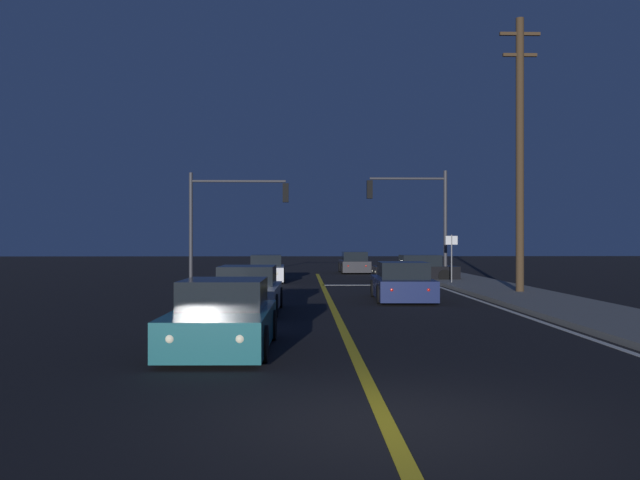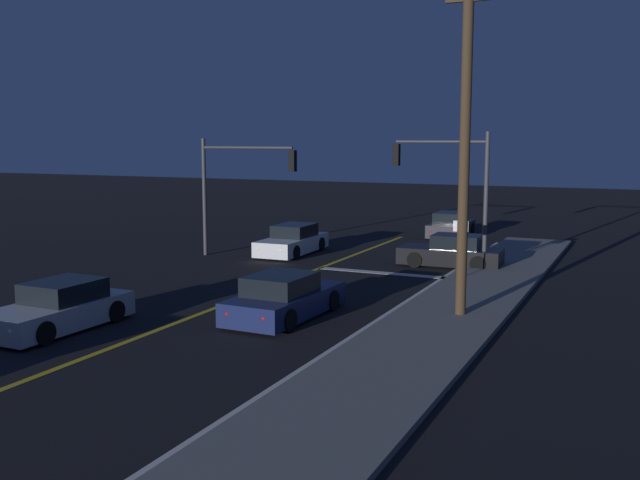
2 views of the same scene
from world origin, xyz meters
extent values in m
cube|color=slate|center=(7.01, 12.76, 0.07)|extent=(3.20, 45.94, 0.15)
cube|color=gold|center=(0.00, 12.76, 0.01)|extent=(0.20, 43.38, 0.01)
cube|color=silver|center=(5.16, 12.76, 0.01)|extent=(0.16, 43.38, 0.01)
cube|color=silver|center=(2.71, 24.02, 0.01)|extent=(5.41, 0.50, 0.01)
cube|color=black|center=(4.75, 26.62, 0.44)|extent=(4.25, 1.86, 0.68)
cube|color=black|center=(5.00, 26.63, 1.04)|extent=(1.98, 1.54, 0.60)
cylinder|color=black|center=(3.48, 25.78, 0.32)|extent=(0.65, 0.24, 0.64)
cylinder|color=black|center=(3.42, 27.37, 0.32)|extent=(0.65, 0.24, 0.64)
cylinder|color=black|center=(6.07, 25.87, 0.32)|extent=(0.65, 0.24, 0.64)
cylinder|color=black|center=(6.02, 27.46, 0.32)|extent=(0.65, 0.24, 0.64)
sphere|color=#FFF4CC|center=(2.73, 26.02, 0.52)|extent=(0.18, 0.18, 0.18)
sphere|color=#FFF4CC|center=(2.69, 27.08, 0.52)|extent=(0.18, 0.18, 0.18)
sphere|color=red|center=(6.81, 26.16, 0.52)|extent=(0.14, 0.14, 0.14)
sphere|color=red|center=(6.77, 27.22, 0.52)|extent=(0.14, 0.14, 0.14)
cube|color=silver|center=(-2.74, 26.83, 0.44)|extent=(1.88, 4.62, 0.68)
cube|color=black|center=(-2.75, 27.11, 1.04)|extent=(1.56, 2.14, 0.60)
cylinder|color=black|center=(-1.89, 25.44, 0.32)|extent=(0.24, 0.65, 0.64)
cylinder|color=black|center=(-3.52, 25.39, 0.32)|extent=(0.24, 0.65, 0.64)
cylinder|color=black|center=(-1.97, 28.27, 0.32)|extent=(0.24, 0.65, 0.64)
cylinder|color=black|center=(-3.60, 28.23, 0.32)|extent=(0.24, 0.65, 0.64)
sphere|color=#FFF4CC|center=(-2.14, 24.62, 0.52)|extent=(0.18, 0.18, 0.18)
sphere|color=#FFF4CC|center=(-3.23, 24.59, 0.52)|extent=(0.18, 0.18, 0.18)
sphere|color=red|center=(-2.26, 29.08, 0.52)|extent=(0.14, 0.14, 0.14)
sphere|color=red|center=(-3.35, 29.05, 0.52)|extent=(0.14, 0.14, 0.14)
cube|color=#2D2D33|center=(2.38, 35.83, 0.44)|extent=(1.77, 4.15, 0.68)
cube|color=black|center=(2.39, 35.59, 1.04)|extent=(1.51, 1.91, 0.60)
cylinder|color=black|center=(1.56, 37.11, 0.32)|extent=(0.22, 0.64, 0.64)
cylinder|color=black|center=(3.19, 37.12, 0.32)|extent=(0.22, 0.64, 0.64)
cylinder|color=black|center=(1.58, 34.55, 0.32)|extent=(0.22, 0.64, 0.64)
cylinder|color=black|center=(3.20, 34.56, 0.32)|extent=(0.22, 0.64, 0.64)
sphere|color=#FFF4CC|center=(1.83, 37.84, 0.52)|extent=(0.18, 0.18, 0.18)
sphere|color=#FFF4CC|center=(2.91, 37.85, 0.52)|extent=(0.18, 0.18, 0.18)
sphere|color=red|center=(1.86, 33.81, 0.52)|extent=(0.14, 0.14, 0.14)
sphere|color=red|center=(2.94, 33.82, 0.52)|extent=(0.14, 0.14, 0.14)
cube|color=#B2B5BA|center=(-2.56, 12.11, 0.44)|extent=(1.92, 4.32, 0.68)
cube|color=black|center=(-2.56, 12.37, 1.04)|extent=(1.62, 2.00, 0.60)
cylinder|color=black|center=(-1.72, 10.77, 0.32)|extent=(0.23, 0.64, 0.64)
cylinder|color=black|center=(-1.67, 13.43, 0.32)|extent=(0.23, 0.64, 0.64)
cylinder|color=black|center=(-3.40, 13.46, 0.32)|extent=(0.23, 0.64, 0.64)
sphere|color=#FFF4CC|center=(-2.03, 10.02, 0.52)|extent=(0.18, 0.18, 0.18)
sphere|color=red|center=(-1.95, 14.20, 0.52)|extent=(0.14, 0.14, 0.14)
sphere|color=red|center=(-3.09, 14.22, 0.52)|extent=(0.14, 0.14, 0.14)
cube|color=navy|center=(2.53, 16.01, 0.44)|extent=(2.02, 4.52, 0.68)
cube|color=black|center=(2.52, 15.74, 1.04)|extent=(1.68, 2.10, 0.60)
cylinder|color=black|center=(1.70, 17.42, 0.32)|extent=(0.24, 0.65, 0.64)
cylinder|color=black|center=(3.45, 17.37, 0.32)|extent=(0.24, 0.65, 0.64)
cylinder|color=black|center=(1.61, 14.65, 0.32)|extent=(0.24, 0.65, 0.64)
cylinder|color=black|center=(3.37, 14.60, 0.32)|extent=(0.24, 0.65, 0.64)
sphere|color=#FFF4CC|center=(2.02, 18.20, 0.52)|extent=(0.18, 0.18, 0.18)
sphere|color=#FFF4CC|center=(3.18, 18.16, 0.52)|extent=(0.18, 0.18, 0.18)
sphere|color=red|center=(1.88, 13.85, 0.52)|extent=(0.14, 0.14, 0.14)
sphere|color=red|center=(3.05, 13.81, 0.52)|extent=(0.14, 0.14, 0.14)
cylinder|color=#38383D|center=(6.21, 26.32, 2.78)|extent=(0.18, 0.18, 5.56)
cylinder|color=#38383D|center=(4.32, 26.32, 5.16)|extent=(3.79, 0.12, 0.12)
cube|color=black|center=(2.42, 26.32, 4.61)|extent=(0.28, 0.28, 0.90)
sphere|color=red|center=(2.42, 26.32, 4.88)|extent=(0.22, 0.22, 0.22)
sphere|color=#4C2D05|center=(2.42, 26.32, 4.61)|extent=(0.22, 0.22, 0.22)
sphere|color=#0A3814|center=(2.42, 26.32, 4.34)|extent=(0.22, 0.22, 0.22)
cylinder|color=#38383D|center=(-6.21, 24.92, 2.64)|extent=(0.18, 0.18, 5.29)
cylinder|color=#38383D|center=(-3.97, 24.92, 4.89)|extent=(4.49, 0.12, 0.12)
cube|color=black|center=(-1.72, 24.92, 4.34)|extent=(0.28, 0.28, 0.90)
sphere|color=red|center=(-1.72, 24.92, 4.61)|extent=(0.22, 0.22, 0.22)
sphere|color=#4C2D05|center=(-1.72, 24.92, 4.34)|extent=(0.22, 0.22, 0.22)
sphere|color=#0A3814|center=(-1.72, 24.92, 4.07)|extent=(0.22, 0.22, 0.22)
cylinder|color=#42301E|center=(7.31, 18.01, 5.26)|extent=(0.31, 0.31, 10.52)
cylinder|color=slate|center=(5.91, 23.52, 1.17)|extent=(0.06, 0.06, 2.33)
cube|color=white|center=(5.91, 23.52, 2.08)|extent=(0.56, 0.08, 0.40)
camera|label=1|loc=(-0.98, -7.96, 2.11)|focal=38.82mm
camera|label=2|loc=(12.33, -2.74, 5.27)|focal=40.85mm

